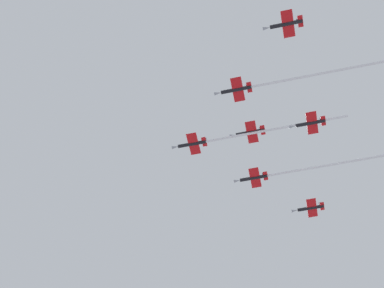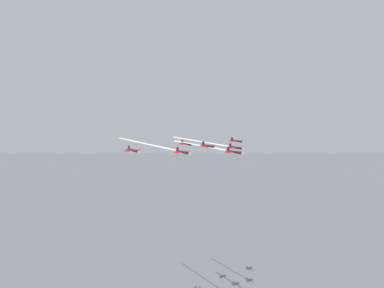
# 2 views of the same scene
# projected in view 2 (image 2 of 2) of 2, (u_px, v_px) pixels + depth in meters

# --- Properties ---
(jet_lead) EXTENTS (49.61, 8.45, 2.12)m
(jet_lead) POSITION_uv_depth(u_px,v_px,m) (212.00, 148.00, 155.91)
(jet_lead) COLOR black
(jet_port_inner) EXTENTS (58.76, 9.37, 2.12)m
(jet_port_inner) POSITION_uv_depth(u_px,v_px,m) (211.00, 144.00, 180.51)
(jet_port_inner) COLOR black
(jet_starboard_inner) EXTENTS (67.11, 10.21, 2.12)m
(jet_starboard_inner) POSITION_uv_depth(u_px,v_px,m) (156.00, 146.00, 165.52)
(jet_starboard_inner) COLOR black
(jet_port_outer) EXTENTS (10.19, 7.46, 2.12)m
(jet_port_outer) POSITION_uv_depth(u_px,v_px,m) (208.00, 146.00, 158.03)
(jet_port_outer) COLOR black
(jet_starboard_outer) EXTENTS (10.19, 7.46, 2.12)m
(jet_starboard_outer) POSITION_uv_depth(u_px,v_px,m) (237.00, 141.00, 187.14)
(jet_starboard_outer) COLOR black
(jet_center_rear) EXTENTS (10.19, 7.46, 2.12)m
(jet_center_rear) POSITION_uv_depth(u_px,v_px,m) (133.00, 150.00, 151.19)
(jet_center_rear) COLOR black
(jet_port_trail) EXTENTS (10.19, 7.46, 2.12)m
(jet_port_trail) POSITION_uv_depth(u_px,v_px,m) (187.00, 144.00, 171.55)
(jet_port_trail) COLOR black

